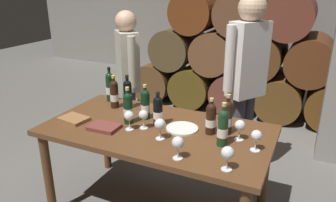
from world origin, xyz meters
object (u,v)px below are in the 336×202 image
at_px(wine_bottle_7, 211,118).
at_px(wine_bottle_6, 128,108).
at_px(wine_glass_2, 256,136).
at_px(tasting_notebook, 104,127).
at_px(serving_plate, 182,128).
at_px(wine_glass_1, 129,117).
at_px(wine_bottle_8, 110,87).
at_px(leather_ledger, 74,119).
at_px(wine_glass_0, 143,116).
at_px(wine_glass_5, 228,154).
at_px(wine_bottle_3, 145,104).
at_px(wine_bottle_2, 114,94).
at_px(taster_seated_left, 128,74).
at_px(wine_glass_4, 160,125).
at_px(sommelier_presenting, 247,75).
at_px(wine_bottle_4, 223,127).
at_px(wine_bottle_5, 158,111).
at_px(wine_glass_3, 240,126).
at_px(wine_glass_6, 178,143).
at_px(wine_bottle_0, 128,94).
at_px(wine_bottle_1, 227,117).
at_px(dining_table, 157,139).

bearing_deg(wine_bottle_7, wine_bottle_6, -171.67).
height_order(wine_glass_2, tasting_notebook, wine_glass_2).
distance_m(wine_bottle_6, serving_plate, 0.45).
bearing_deg(wine_bottle_7, wine_glass_1, -161.03).
height_order(wine_bottle_8, tasting_notebook, wine_bottle_8).
height_order(wine_bottle_7, leather_ledger, wine_bottle_7).
height_order(wine_glass_0, wine_glass_5, wine_glass_5).
relative_size(wine_bottle_3, wine_bottle_6, 0.97).
xyz_separation_m(wine_bottle_2, taster_seated_left, (-0.16, 0.49, 0.04)).
distance_m(wine_bottle_3, wine_glass_4, 0.38).
distance_m(wine_glass_4, sommelier_presenting, 0.99).
xyz_separation_m(wine_bottle_4, wine_bottle_5, (-0.54, 0.11, -0.01)).
xyz_separation_m(wine_bottle_7, leather_ledger, (-1.05, -0.24, -0.11)).
height_order(wine_glass_2, taster_seated_left, taster_seated_left).
relative_size(wine_bottle_5, wine_bottle_8, 0.85).
bearing_deg(wine_glass_3, wine_glass_6, -124.54).
height_order(wine_bottle_0, tasting_notebook, wine_bottle_0).
distance_m(wine_bottle_3, taster_seated_left, 0.79).
bearing_deg(leather_ledger, wine_bottle_0, 68.94).
xyz_separation_m(wine_bottle_0, wine_glass_4, (0.52, -0.41, -0.02)).
distance_m(wine_glass_1, taster_seated_left, 0.98).
relative_size(tasting_notebook, sommelier_presenting, 0.13).
bearing_deg(wine_bottle_1, wine_glass_6, -110.38).
bearing_deg(wine_bottle_7, wine_bottle_1, 25.16).
relative_size(wine_bottle_0, wine_bottle_7, 1.09).
distance_m(wine_bottle_2, wine_glass_4, 0.73).
distance_m(wine_glass_5, taster_seated_left, 1.69).
distance_m(wine_bottle_2, wine_glass_6, 1.02).
relative_size(wine_glass_4, sommelier_presenting, 0.09).
distance_m(wine_bottle_5, wine_glass_5, 0.76).
relative_size(wine_glass_0, tasting_notebook, 0.66).
bearing_deg(wine_bottle_8, wine_bottle_7, -14.24).
relative_size(dining_table, wine_bottle_8, 5.34).
height_order(wine_bottle_3, wine_bottle_4, wine_bottle_4).
xyz_separation_m(wine_bottle_6, serving_plate, (0.42, 0.07, -0.12)).
bearing_deg(wine_bottle_8, wine_bottle_0, -19.64).
distance_m(wine_bottle_5, wine_glass_0, 0.12).
bearing_deg(wine_glass_6, wine_glass_4, 138.57).
bearing_deg(wine_bottle_5, wine_glass_4, -59.76).
bearing_deg(wine_glass_4, wine_bottle_6, 157.66).
xyz_separation_m(wine_bottle_3, leather_ledger, (-0.49, -0.28, -0.11)).
relative_size(wine_bottle_5, wine_glass_3, 1.82).
height_order(wine_glass_3, leather_ledger, wine_glass_3).
distance_m(wine_bottle_3, wine_glass_2, 0.92).
relative_size(wine_bottle_6, wine_glass_3, 1.97).
distance_m(wine_bottle_0, wine_bottle_8, 0.26).
distance_m(wine_glass_1, wine_glass_2, 0.91).
relative_size(wine_glass_3, wine_glass_5, 0.98).
relative_size(dining_table, wine_bottle_5, 6.29).
bearing_deg(sommelier_presenting, wine_bottle_3, -136.25).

